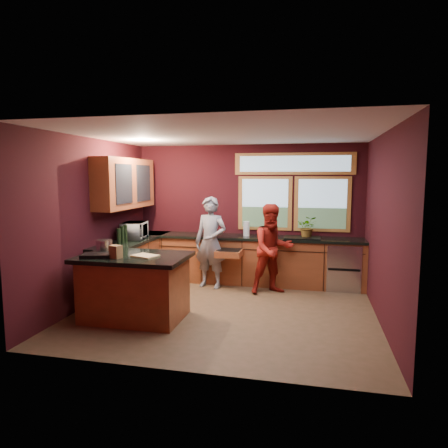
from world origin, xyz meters
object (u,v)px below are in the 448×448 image
(person_red, at_px, (273,249))
(person_grey, at_px, (211,242))
(island, at_px, (135,287))
(cutting_board, at_px, (145,256))
(stock_pot, at_px, (104,246))

(person_red, bearing_deg, person_grey, 145.66)
(person_red, bearing_deg, island, -164.52)
(cutting_board, bearing_deg, person_grey, 76.36)
(island, relative_size, person_grey, 0.91)
(person_grey, relative_size, cutting_board, 4.88)
(island, bearing_deg, stock_pot, 164.74)
(person_grey, xyz_separation_m, cutting_board, (-0.46, -1.91, 0.10))
(island, xyz_separation_m, cutting_board, (0.20, -0.05, 0.48))
(person_red, height_order, stock_pot, person_red)
(person_grey, bearing_deg, island, -98.14)
(person_grey, bearing_deg, person_red, 5.02)
(stock_pot, bearing_deg, person_grey, 54.66)
(person_grey, height_order, cutting_board, person_grey)
(cutting_board, distance_m, stock_pot, 0.78)
(person_grey, distance_m, person_red, 1.18)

